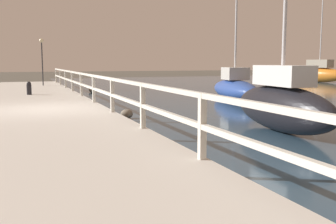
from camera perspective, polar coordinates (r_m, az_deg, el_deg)
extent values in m
plane|color=#4C473D|center=(12.63, -17.47, -0.80)|extent=(120.00, 120.00, 0.00)
cube|color=beige|center=(12.61, -17.50, -0.20)|extent=(3.78, 36.00, 0.27)
cube|color=silver|center=(5.78, 4.98, -2.07)|extent=(0.10, 0.10, 0.99)
cube|color=silver|center=(8.51, -3.68, 0.94)|extent=(0.10, 0.10, 0.99)
cube|color=silver|center=(11.34, -8.09, 2.46)|extent=(0.10, 0.10, 0.99)
cube|color=silver|center=(14.22, -10.73, 3.37)|extent=(0.10, 0.10, 0.99)
cube|color=silver|center=(17.12, -12.47, 3.96)|extent=(0.10, 0.10, 0.99)
cube|color=silver|center=(20.04, -13.72, 4.38)|extent=(0.10, 0.10, 0.99)
cube|color=silver|center=(22.96, -14.65, 4.69)|extent=(0.10, 0.10, 0.99)
cube|color=silver|center=(25.89, -15.36, 4.93)|extent=(0.10, 0.10, 0.99)
cube|color=silver|center=(28.82, -15.94, 5.13)|extent=(0.10, 0.10, 0.99)
cube|color=silver|center=(12.75, -9.60, 5.00)|extent=(0.09, 32.50, 0.08)
cube|color=silver|center=(12.78, -9.55, 2.97)|extent=(0.09, 32.50, 0.08)
ellipsoid|color=slate|center=(22.62, -10.96, 3.20)|extent=(0.39, 0.35, 0.29)
ellipsoid|color=slate|center=(11.92, -6.01, -0.29)|extent=(0.38, 0.34, 0.28)
cylinder|color=black|center=(18.34, -19.51, 3.09)|extent=(0.21, 0.21, 0.45)
sphere|color=black|center=(18.32, -19.55, 3.90)|extent=(0.19, 0.19, 0.19)
cylinder|color=#2D2D33|center=(25.35, -17.77, 6.63)|extent=(0.07, 0.07, 2.60)
sphere|color=beige|center=(25.38, -17.90, 9.84)|extent=(0.24, 0.24, 0.24)
ellipsoid|color=#2D4C9E|center=(17.89, 9.66, 3.20)|extent=(2.27, 4.92, 0.91)
cube|color=beige|center=(17.85, 9.71, 5.53)|extent=(1.17, 1.43, 0.55)
cylinder|color=silver|center=(17.89, 9.83, 11.14)|extent=(0.09, 0.09, 4.05)
ellipsoid|color=black|center=(9.97, 16.16, 0.47)|extent=(1.25, 4.03, 1.12)
cube|color=silver|center=(9.91, 16.32, 5.11)|extent=(0.80, 1.78, 0.49)
ellipsoid|color=orange|center=(35.78, 21.10, 5.05)|extent=(2.34, 4.95, 1.22)
cube|color=#9E937F|center=(35.76, 21.17, 6.57)|extent=(1.36, 2.18, 0.67)
cylinder|color=silver|center=(35.88, 21.40, 11.42)|extent=(0.09, 0.09, 6.75)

